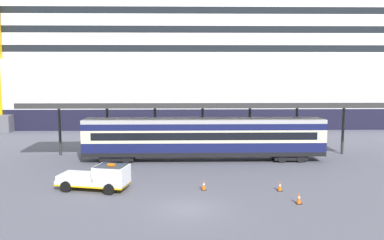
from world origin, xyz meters
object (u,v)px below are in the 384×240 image
object	(u,v)px
train_carriage	(204,137)
traffic_cone_near	(299,198)
traffic_cone_far	(204,185)
service_truck	(100,177)
cruise_ship	(242,56)
traffic_cone_mid	(280,186)

from	to	relation	value
train_carriage	traffic_cone_near	distance (m)	14.29
traffic_cone_near	traffic_cone_far	xyz separation A→B (m)	(-6.13, 3.23, -0.01)
service_truck	traffic_cone_near	size ratio (longest dim) A/B	7.10
train_carriage	service_truck	bearing A→B (deg)	-130.46
train_carriage	traffic_cone_far	size ratio (longest dim) A/B	30.48
cruise_ship	traffic_cone_mid	xyz separation A→B (m)	(-3.47, -43.89, -10.74)
service_truck	traffic_cone_mid	world-z (taller)	service_truck
cruise_ship	traffic_cone_near	xyz separation A→B (m)	(-2.90, -46.80, -10.71)
train_carriage	service_truck	world-z (taller)	train_carriage
traffic_cone_far	traffic_cone_mid	bearing A→B (deg)	-3.35
traffic_cone_mid	traffic_cone_far	bearing A→B (deg)	176.65
service_truck	traffic_cone_near	world-z (taller)	service_truck
cruise_ship	train_carriage	size ratio (longest dim) A/B	5.57
cruise_ship	traffic_cone_far	world-z (taller)	cruise_ship
cruise_ship	service_truck	world-z (taller)	cruise_ship
cruise_ship	traffic_cone_mid	bearing A→B (deg)	-94.53
traffic_cone_mid	service_truck	bearing A→B (deg)	177.74
traffic_cone_mid	cruise_ship	bearing A→B (deg)	85.47
train_carriage	traffic_cone_near	size ratio (longest dim) A/B	29.64
cruise_ship	train_carriage	bearing A→B (deg)	-104.15
traffic_cone_near	cruise_ship	bearing A→B (deg)	86.46
train_carriage	traffic_cone_near	world-z (taller)	train_carriage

